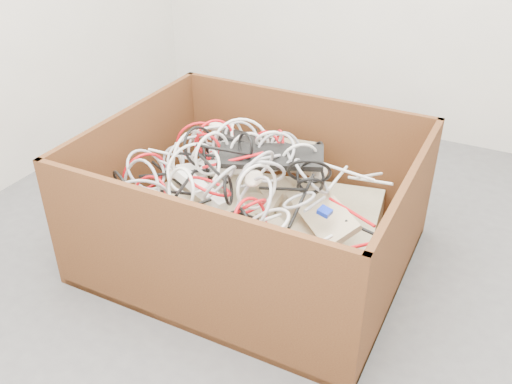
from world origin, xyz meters
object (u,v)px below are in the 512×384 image
at_px(cardboard_box, 250,227).
at_px(power_strip_left, 210,168).
at_px(power_strip_right, 200,189).
at_px(vga_plug, 325,212).

xyz_separation_m(cardboard_box, power_strip_left, (-0.20, 0.03, 0.21)).
bearing_deg(power_strip_right, vga_plug, 22.15).
bearing_deg(vga_plug, power_strip_right, -166.55).
xyz_separation_m(cardboard_box, vga_plug, (0.34, -0.08, 0.22)).
bearing_deg(cardboard_box, vga_plug, -12.68).
distance_m(cardboard_box, power_strip_left, 0.29).
bearing_deg(power_strip_left, vga_plug, -24.74).
bearing_deg(cardboard_box, power_strip_left, 171.29).
bearing_deg(power_strip_left, cardboard_box, -22.22).
relative_size(power_strip_left, power_strip_right, 1.16).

